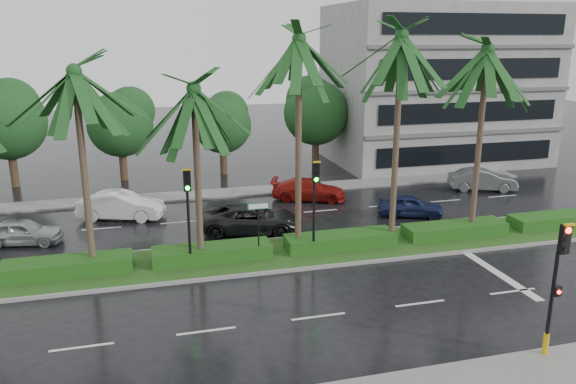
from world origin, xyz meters
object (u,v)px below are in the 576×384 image
object	(u,v)px
street_sign	(258,216)
car_darkgrey	(252,219)
car_white	(121,206)
car_blue	(410,206)
car_grey	(482,180)
signal_median_left	(188,203)
signal_near	(556,284)
car_red	(309,189)
car_silver	(22,232)

from	to	relation	value
street_sign	car_darkgrey	world-z (taller)	street_sign
car_white	car_blue	distance (m)	15.92
car_white	car_grey	bearing A→B (deg)	-72.02
signal_median_left	street_sign	xyz separation A→B (m)	(3.00, 0.18, -0.87)
signal_near	car_white	size ratio (longest dim) A/B	0.95
car_white	car_red	bearing A→B (deg)	-67.62
car_red	car_grey	xyz separation A→B (m)	(11.56, -0.75, 0.04)
car_white	car_darkgrey	size ratio (longest dim) A/B	0.91
car_silver	car_red	size ratio (longest dim) A/B	0.81
street_sign	car_silver	world-z (taller)	street_sign
street_sign	car_blue	size ratio (longest dim) A/B	0.73
street_sign	car_grey	xyz separation A→B (m)	(16.56, 8.14, -1.43)
signal_near	street_sign	bearing A→B (deg)	125.34
car_silver	car_white	bearing A→B (deg)	-47.59
signal_near	car_blue	world-z (taller)	signal_near
car_silver	car_white	distance (m)	5.33
car_white	car_grey	distance (m)	22.56
street_sign	car_grey	distance (m)	18.50
car_white	signal_near	bearing A→B (deg)	-126.38
signal_near	signal_median_left	xyz separation A→B (m)	(-10.00, 9.69, 0.49)
signal_median_left	car_white	xyz separation A→B (m)	(-3.00, 8.14, -2.24)
signal_median_left	car_grey	bearing A→B (deg)	23.05
car_darkgrey	car_white	bearing A→B (deg)	71.69
signal_near	car_blue	bearing A→B (deg)	80.02
car_red	car_silver	bearing A→B (deg)	124.88
car_silver	car_darkgrey	size ratio (longest dim) A/B	0.72
car_darkgrey	car_grey	size ratio (longest dim) A/B	1.20
street_sign	car_white	world-z (taller)	street_sign
signal_median_left	car_silver	bearing A→B (deg)	144.81
car_red	car_grey	bearing A→B (deg)	-72.57
car_silver	car_grey	distance (m)	27.23
car_blue	car_grey	size ratio (longest dim) A/B	0.85
car_white	car_blue	bearing A→B (deg)	-85.65
signal_near	car_blue	size ratio (longest dim) A/B	1.22
car_silver	car_blue	xyz separation A→B (m)	(20.00, -0.78, -0.01)
car_darkgrey	car_blue	size ratio (longest dim) A/B	1.41
car_darkgrey	street_sign	bearing A→B (deg)	-173.84
car_grey	car_red	bearing A→B (deg)	106.04
signal_near	signal_median_left	world-z (taller)	signal_median_left
car_silver	car_red	xyz separation A→B (m)	(15.50, 3.79, 0.03)
signal_median_left	car_blue	distance (m)	13.50
signal_near	car_silver	size ratio (longest dim) A/B	1.19
signal_near	car_white	world-z (taller)	signal_near
car_grey	car_white	bearing A→B (deg)	110.24
signal_median_left	car_white	size ratio (longest dim) A/B	0.95
signal_median_left	car_grey	size ratio (longest dim) A/B	1.03
signal_median_left	car_silver	size ratio (longest dim) A/B	1.19
signal_near	car_white	distance (m)	22.13
car_red	car_blue	size ratio (longest dim) A/B	1.26
car_white	street_sign	bearing A→B (deg)	-125.46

